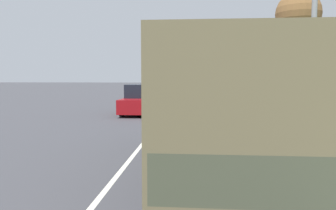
{
  "coord_description": "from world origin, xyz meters",
  "views": [
    {
      "loc": [
        1.66,
        5.04,
        2.1
      ],
      "look_at": [
        0.9,
        14.0,
        1.33
      ],
      "focal_mm": 35.0,
      "sensor_mm": 36.0,
      "label": 1
    }
  ],
  "objects_px": {
    "car_second_ahead": "(201,94)",
    "pickup_truck": "(308,104)",
    "car_nearest_ahead": "(142,101)",
    "car_third_ahead": "(198,89)",
    "military_truck": "(222,99)",
    "car_fourth_ahead": "(197,87)"
  },
  "relations": [
    {
      "from": "military_truck",
      "to": "pickup_truck",
      "type": "xyz_separation_m",
      "value": [
        4.58,
        8.17,
        -0.75
      ]
    },
    {
      "from": "pickup_truck",
      "to": "car_third_ahead",
      "type": "bearing_deg",
      "value": 102.4
    },
    {
      "from": "military_truck",
      "to": "car_fourth_ahead",
      "type": "height_order",
      "value": "military_truck"
    },
    {
      "from": "car_third_ahead",
      "to": "military_truck",
      "type": "bearing_deg",
      "value": -89.29
    },
    {
      "from": "pickup_truck",
      "to": "car_nearest_ahead",
      "type": "bearing_deg",
      "value": 160.17
    },
    {
      "from": "car_third_ahead",
      "to": "pickup_truck",
      "type": "height_order",
      "value": "pickup_truck"
    },
    {
      "from": "car_nearest_ahead",
      "to": "pickup_truck",
      "type": "distance_m",
      "value": 8.75
    },
    {
      "from": "car_nearest_ahead",
      "to": "pickup_truck",
      "type": "relative_size",
      "value": 0.9
    },
    {
      "from": "military_truck",
      "to": "car_fourth_ahead",
      "type": "distance_m",
      "value": 41.15
    },
    {
      "from": "car_nearest_ahead",
      "to": "car_fourth_ahead",
      "type": "distance_m",
      "value": 30.17
    },
    {
      "from": "car_third_ahead",
      "to": "car_fourth_ahead",
      "type": "xyz_separation_m",
      "value": [
        -0.08,
        10.4,
        -0.07
      ]
    },
    {
      "from": "car_nearest_ahead",
      "to": "pickup_truck",
      "type": "xyz_separation_m",
      "value": [
        8.23,
        -2.97,
        0.1
      ]
    },
    {
      "from": "car_fourth_ahead",
      "to": "pickup_truck",
      "type": "height_order",
      "value": "pickup_truck"
    },
    {
      "from": "car_third_ahead",
      "to": "pickup_truck",
      "type": "bearing_deg",
      "value": -77.6
    },
    {
      "from": "military_truck",
      "to": "car_fourth_ahead",
      "type": "bearing_deg",
      "value": 90.64
    },
    {
      "from": "car_nearest_ahead",
      "to": "car_second_ahead",
      "type": "bearing_deg",
      "value": 68.04
    },
    {
      "from": "car_nearest_ahead",
      "to": "pickup_truck",
      "type": "height_order",
      "value": "pickup_truck"
    },
    {
      "from": "car_second_ahead",
      "to": "pickup_truck",
      "type": "xyz_separation_m",
      "value": [
        4.7,
        -11.74,
        0.15
      ]
    },
    {
      "from": "car_second_ahead",
      "to": "car_fourth_ahead",
      "type": "distance_m",
      "value": 21.23
    },
    {
      "from": "car_second_ahead",
      "to": "pickup_truck",
      "type": "bearing_deg",
      "value": -68.19
    },
    {
      "from": "military_truck",
      "to": "car_nearest_ahead",
      "type": "relative_size",
      "value": 1.72
    },
    {
      "from": "car_second_ahead",
      "to": "car_fourth_ahead",
      "type": "xyz_separation_m",
      "value": [
        -0.34,
        21.23,
        -0.02
      ]
    }
  ]
}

